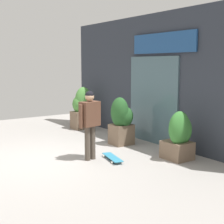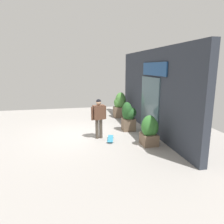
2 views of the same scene
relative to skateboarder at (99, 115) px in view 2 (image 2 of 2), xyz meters
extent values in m
plane|color=#9E9993|center=(-0.61, -0.59, -0.97)|extent=(12.00, 12.00, 0.00)
cube|color=#2D333D|center=(-0.61, 2.45, 0.80)|extent=(7.76, 0.25, 3.55)
cube|color=#47606B|center=(-0.45, 2.31, 0.23)|extent=(1.91, 0.06, 2.40)
cube|color=navy|center=(-0.09, 2.29, 1.77)|extent=(2.32, 0.05, 0.52)
cylinder|color=#4C4238|center=(-0.02, 0.08, -0.57)|extent=(0.13, 0.13, 0.79)
cylinder|color=#4C4238|center=(0.02, -0.08, -0.57)|extent=(0.13, 0.13, 0.79)
cube|color=brown|center=(0.00, 0.00, 0.10)|extent=(0.34, 0.49, 0.56)
cylinder|color=brown|center=(-0.05, 0.26, 0.07)|extent=(0.09, 0.09, 0.53)
cylinder|color=brown|center=(0.05, -0.26, 0.07)|extent=(0.09, 0.09, 0.53)
sphere|color=tan|center=(0.00, 0.00, 0.49)|extent=(0.20, 0.20, 0.20)
sphere|color=black|center=(0.00, 0.00, 0.53)|extent=(0.19, 0.19, 0.19)
cube|color=teal|center=(0.33, 0.40, -0.90)|extent=(0.86, 0.40, 0.02)
cylinder|color=silver|center=(0.62, 0.45, -0.94)|extent=(0.06, 0.04, 0.05)
cylinder|color=silver|center=(0.56, 0.23, -0.94)|extent=(0.06, 0.04, 0.05)
cylinder|color=silver|center=(0.10, 0.58, -0.94)|extent=(0.06, 0.04, 0.05)
cylinder|color=silver|center=(0.04, 0.35, -0.94)|extent=(0.06, 0.04, 0.05)
cube|color=brown|center=(-3.35, 1.64, -0.68)|extent=(0.51, 0.57, 0.59)
ellipsoid|color=#4C8C3D|center=(-3.33, 1.74, 0.00)|extent=(0.47, 0.59, 0.90)
ellipsoid|color=#4C8C3D|center=(-3.37, 1.60, -0.13)|extent=(0.46, 0.45, 0.58)
cube|color=brown|center=(1.11, 1.69, -0.76)|extent=(0.62, 0.55, 0.42)
ellipsoid|color=#387A33|center=(1.21, 1.64, -0.22)|extent=(0.37, 0.57, 0.78)
ellipsoid|color=#387A33|center=(1.19, 1.79, -0.28)|extent=(0.37, 0.42, 0.64)
cube|color=brown|center=(-0.78, 1.46, -0.69)|extent=(0.51, 0.56, 0.56)
ellipsoid|color=#235123|center=(-0.72, 1.37, -0.07)|extent=(0.56, 0.44, 0.81)
ellipsoid|color=#235123|center=(-0.65, 1.47, -0.18)|extent=(0.47, 0.50, 0.56)
ellipsoid|color=#235123|center=(-0.88, 1.57, -0.19)|extent=(0.39, 0.57, 0.53)
camera|label=1|loc=(6.42, -3.83, 1.24)|focal=53.24mm
camera|label=2|loc=(8.01, -1.17, 1.86)|focal=33.67mm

